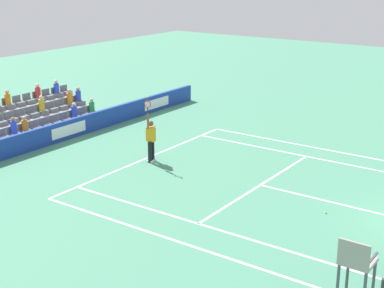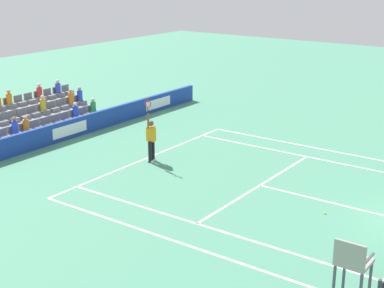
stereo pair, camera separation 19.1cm
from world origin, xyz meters
name	(u,v)px [view 1 (the left image)]	position (x,y,z in m)	size (l,w,h in m)	color
line_baseline	(147,158)	(0.00, -11.89, 0.00)	(10.97, 0.10, 0.01)	white
line_service	(260,185)	(0.00, -6.40, 0.00)	(8.23, 0.10, 0.01)	white
line_centre_service	(342,205)	(0.00, -3.20, 0.00)	(0.10, 6.40, 0.01)	white
line_singles_sideline_left	(210,227)	(4.12, -5.95, 0.00)	(0.10, 11.89, 0.01)	white
line_singles_sideline_right	(316,158)	(-4.12, -5.95, 0.00)	(0.10, 11.89, 0.01)	white
line_doubles_sideline_left	(185,244)	(5.49, -5.95, 0.00)	(0.10, 11.89, 0.01)	white
line_doubles_sideline_right	(329,150)	(-5.49, -5.95, 0.00)	(0.10, 11.89, 0.01)	white
line_centre_mark	(149,158)	(0.00, -11.79, 0.00)	(0.10, 0.20, 0.01)	white
sponsor_barrier	(67,130)	(0.00, -16.75, 0.46)	(19.94, 0.22, 0.92)	#193899
tennis_player	(151,139)	(0.26, -11.45, 0.99)	(0.53, 0.39, 2.85)	black
umpire_chair	(356,271)	(6.76, -0.40, 1.52)	(0.70, 0.70, 2.34)	#474C54
stadium_stand	(35,120)	(0.00, -19.06, 0.57)	(6.20, 2.85, 2.19)	gray
loose_tennis_ball	(326,213)	(1.02, -3.38, 0.03)	(0.07, 0.07, 0.07)	#D1E533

